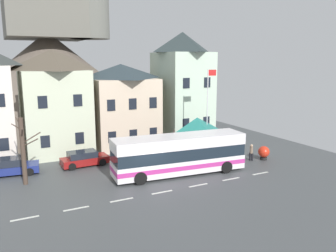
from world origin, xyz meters
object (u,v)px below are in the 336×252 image
at_px(parked_car_00, 10,167).
at_px(parked_car_02, 84,159).
at_px(harbour_buoy, 264,152).
at_px(bare_tree_00, 23,150).
at_px(townhouse_02, 122,105).
at_px(public_bench, 205,144).
at_px(townhouse_01, 55,102).
at_px(townhouse_03, 182,86).
at_px(transit_bus, 179,155).
at_px(parked_car_01, 193,144).
at_px(flagpole, 208,107).
at_px(bus_shelter, 197,124).
at_px(pedestrian_01, 251,152).
at_px(pedestrian_00, 223,150).
at_px(hilltop_castle, 50,74).

height_order(parked_car_00, parked_car_02, parked_car_00).
xyz_separation_m(harbour_buoy, bare_tree_00, (-20.36, 3.18, 1.89)).
relative_size(townhouse_02, public_bench, 5.19).
height_order(townhouse_01, townhouse_03, townhouse_03).
distance_m(transit_bus, parked_car_01, 7.72).
height_order(transit_bus, parked_car_01, transit_bus).
bearing_deg(townhouse_03, parked_car_02, -156.33).
height_order(townhouse_02, flagpole, townhouse_02).
bearing_deg(townhouse_01, townhouse_02, -0.04).
bearing_deg(townhouse_02, bus_shelter, -55.49).
distance_m(pedestrian_01, public_bench, 5.87).
bearing_deg(parked_car_00, townhouse_03, 22.83).
bearing_deg(parked_car_01, townhouse_02, 130.07).
relative_size(townhouse_02, parked_car_00, 1.97).
bearing_deg(public_bench, pedestrian_00, -98.48).
bearing_deg(harbour_buoy, bus_shelter, 138.10).
xyz_separation_m(townhouse_02, parked_car_00, (-11.52, -5.42, -3.70)).
bearing_deg(parked_car_02, transit_bus, -44.57).
xyz_separation_m(bus_shelter, flagpole, (0.88, -0.48, 1.70)).
bearing_deg(bus_shelter, harbour_buoy, -41.90).
distance_m(bus_shelter, harbour_buoy, 6.73).
relative_size(pedestrian_00, harbour_buoy, 1.19).
relative_size(transit_bus, bus_shelter, 2.97).
distance_m(public_bench, harbour_buoy, 6.57).
distance_m(hilltop_castle, transit_bus, 28.70).
relative_size(public_bench, flagpole, 0.20).
height_order(pedestrian_00, public_bench, pedestrian_00).
bearing_deg(townhouse_02, parked_car_02, -134.13).
xyz_separation_m(townhouse_01, townhouse_03, (14.32, -0.07, 1.03)).
relative_size(townhouse_01, flagpole, 1.22).
distance_m(pedestrian_00, bare_tree_00, 17.28).
distance_m(harbour_buoy, bare_tree_00, 20.69).
bearing_deg(harbour_buoy, transit_bus, 179.72).
relative_size(parked_car_02, pedestrian_00, 2.65).
xyz_separation_m(parked_car_01, public_bench, (1.45, 0.08, -0.20)).
relative_size(townhouse_01, pedestrian_00, 6.57).
bearing_deg(transit_bus, public_bench, 48.61).
bearing_deg(parked_car_02, parked_car_00, 173.83).
distance_m(townhouse_02, parked_car_00, 13.25).
height_order(townhouse_02, bus_shelter, townhouse_02).
distance_m(hilltop_castle, pedestrian_00, 28.80).
distance_m(parked_car_02, pedestrian_00, 12.72).
distance_m(townhouse_01, bus_shelter, 14.16).
distance_m(bus_shelter, public_bench, 3.78).
relative_size(townhouse_03, bare_tree_00, 2.42).
relative_size(townhouse_02, bus_shelter, 2.34).
bearing_deg(townhouse_01, transit_bus, -56.23).
xyz_separation_m(hilltop_castle, flagpole, (10.76, -23.89, -2.40)).
height_order(townhouse_01, bare_tree_00, townhouse_01).
height_order(hilltop_castle, pedestrian_01, hilltop_castle).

